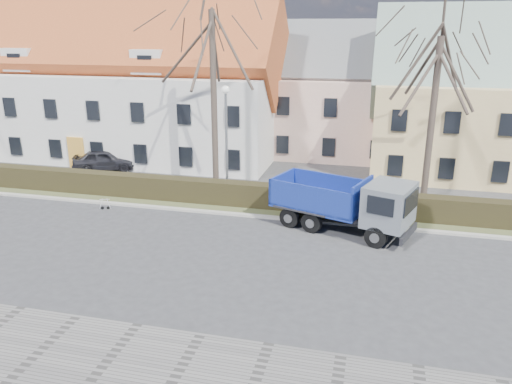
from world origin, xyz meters
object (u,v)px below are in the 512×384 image
(streetlight, at_px, (227,144))
(parked_car_a, at_px, (105,160))
(dump_truck, at_px, (337,202))
(cart_frame, at_px, (101,204))

(streetlight, relative_size, parked_car_a, 1.54)
(dump_truck, height_order, cart_frame, dump_truck)
(streetlight, bearing_deg, parked_car_a, 158.54)
(dump_truck, height_order, streetlight, streetlight)
(dump_truck, bearing_deg, cart_frame, -159.57)
(streetlight, bearing_deg, cart_frame, -152.18)
(streetlight, relative_size, cart_frame, 8.97)
(dump_truck, distance_m, streetlight, 7.33)
(parked_car_a, bearing_deg, cart_frame, -171.82)
(cart_frame, bearing_deg, streetlight, 27.82)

